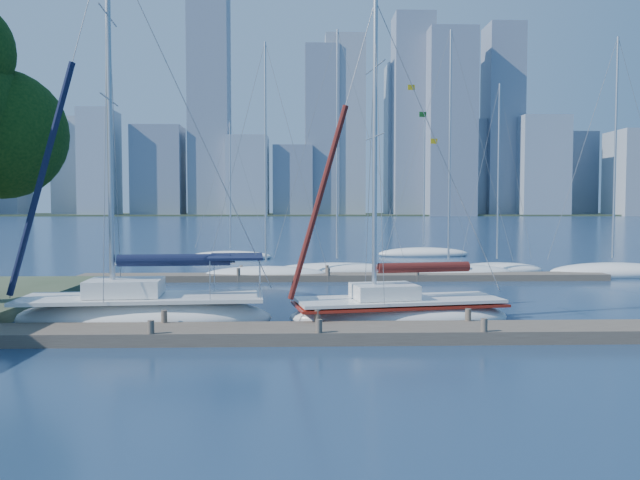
{
  "coord_description": "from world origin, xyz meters",
  "views": [
    {
      "loc": [
        -0.55,
        -19.4,
        4.16
      ],
      "look_at": [
        0.19,
        4.0,
        2.93
      ],
      "focal_mm": 35.0,
      "sensor_mm": 36.0,
      "label": 1
    }
  ],
  "objects": [
    {
      "name": "ground",
      "position": [
        0.0,
        0.0,
        0.0
      ],
      "size": [
        700.0,
        700.0,
        0.0
      ],
      "primitive_type": "plane",
      "color": "#162C49",
      "rests_on": "ground"
    },
    {
      "name": "skyline",
      "position": [
        19.58,
        290.37,
        37.0
      ],
      "size": [
        504.09,
        51.31,
        124.48
      ],
      "color": "#7D90A1",
      "rests_on": "ground"
    },
    {
      "name": "bg_boat_7",
      "position": [
        9.93,
        33.21,
        0.26
      ],
      "size": [
        7.71,
        2.3,
        12.62
      ],
      "rotation": [
        0.0,
        0.0,
        0.01
      ],
      "color": "white",
      "rests_on": "ground"
    },
    {
      "name": "sailboat_maroon",
      "position": [
        2.93,
        2.55,
        0.94
      ],
      "size": [
        8.12,
        3.83,
        11.84
      ],
      "rotation": [
        0.0,
        0.0,
        0.17
      ],
      "color": "white",
      "rests_on": "ground"
    },
    {
      "name": "bg_boat_2",
      "position": [
        1.69,
        18.6,
        0.28
      ],
      "size": [
        8.67,
        5.13,
        15.22
      ],
      "rotation": [
        0.0,
        0.0,
        -0.37
      ],
      "color": "white",
      "rests_on": "ground"
    },
    {
      "name": "bg_boat_5",
      "position": [
        18.22,
        17.35,
        0.3
      ],
      "size": [
        7.87,
        3.15,
        14.62
      ],
      "rotation": [
        0.0,
        0.0,
        -0.09
      ],
      "color": "white",
      "rests_on": "ground"
    },
    {
      "name": "sailboat_navy",
      "position": [
        -6.06,
        2.48,
        1.05
      ],
      "size": [
        9.16,
        3.61,
        14.04
      ],
      "rotation": [
        0.0,
        0.0,
        0.08
      ],
      "color": "white",
      "rests_on": "ground"
    },
    {
      "name": "near_dock",
      "position": [
        0.0,
        0.0,
        0.2
      ],
      "size": [
        26.0,
        2.0,
        0.4
      ],
      "primitive_type": "cube",
      "color": "#4D4138",
      "rests_on": "ground"
    },
    {
      "name": "far_shore",
      "position": [
        0.0,
        320.0,
        0.0
      ],
      "size": [
        800.0,
        100.0,
        1.5
      ],
      "primitive_type": "cube",
      "color": "#38472D",
      "rests_on": "ground"
    },
    {
      "name": "bg_boat_4",
      "position": [
        11.88,
        19.48,
        0.25
      ],
      "size": [
        6.13,
        4.25,
        12.19
      ],
      "rotation": [
        0.0,
        0.0,
        0.43
      ],
      "color": "white",
      "rests_on": "ground"
    },
    {
      "name": "bg_boat_3",
      "position": [
        8.29,
        17.42,
        0.29
      ],
      "size": [
        7.9,
        2.46,
        14.94
      ],
      "rotation": [
        0.0,
        0.0,
        0.02
      ],
      "color": "white",
      "rests_on": "ground"
    },
    {
      "name": "bg_boat_1",
      "position": [
        -2.55,
        16.62,
        0.27
      ],
      "size": [
        7.62,
        4.65,
        13.93
      ],
      "rotation": [
        0.0,
        0.0,
        -0.36
      ],
      "color": "white",
      "rests_on": "ground"
    },
    {
      "name": "far_dock",
      "position": [
        2.0,
        16.0,
        0.18
      ],
      "size": [
        30.0,
        1.8,
        0.36
      ],
      "primitive_type": "cube",
      "color": "#4D4138",
      "rests_on": "ground"
    },
    {
      "name": "bg_boat_6",
      "position": [
        -6.16,
        30.71,
        0.23
      ],
      "size": [
        6.86,
        4.38,
        11.28
      ],
      "rotation": [
        0.0,
        0.0,
        -0.4
      ],
      "color": "white",
      "rests_on": "ground"
    }
  ]
}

